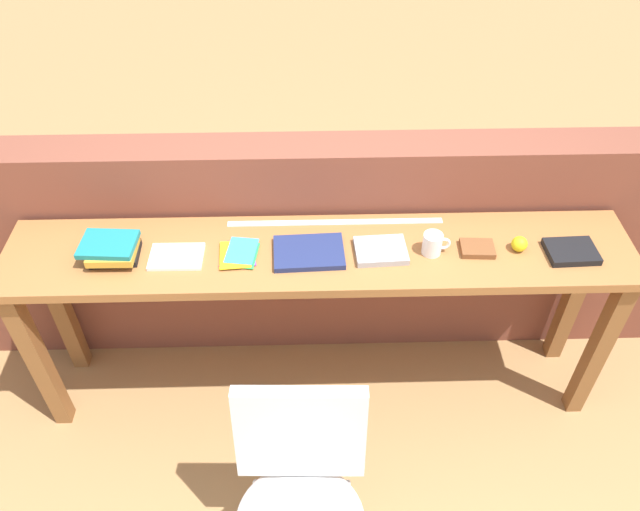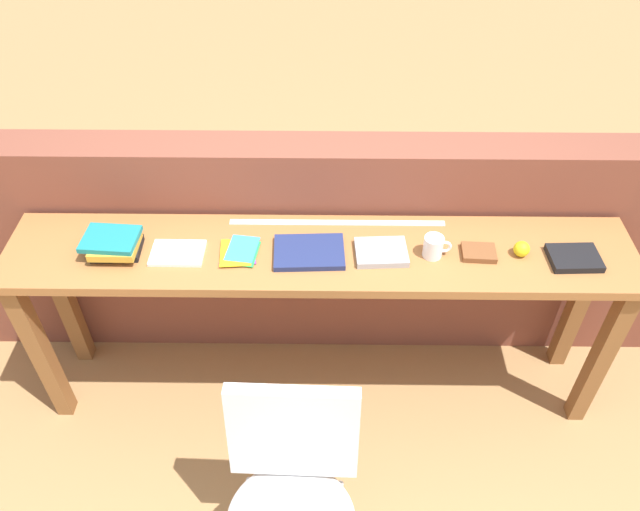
{
  "view_description": "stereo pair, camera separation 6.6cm",
  "coord_description": "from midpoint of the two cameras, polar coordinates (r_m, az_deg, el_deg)",
  "views": [
    {
      "loc": [
        -0.05,
        -1.51,
        2.54
      ],
      "look_at": [
        0.0,
        0.25,
        0.9
      ],
      "focal_mm": 35.0,
      "sensor_mm": 36.0,
      "label": 1
    },
    {
      "loc": [
        0.02,
        -1.51,
        2.54
      ],
      "look_at": [
        0.0,
        0.25,
        0.9
      ],
      "focal_mm": 35.0,
      "sensor_mm": 36.0,
      "label": 2
    }
  ],
  "objects": [
    {
      "name": "book_open_centre",
      "position": [
        2.43,
        -1.81,
        0.28
      ],
      "size": [
        0.28,
        0.2,
        0.02
      ],
      "primitive_type": "cube",
      "rotation": [
        0.0,
        0.0,
        0.04
      ],
      "color": "navy",
      "rests_on": "sideboard"
    },
    {
      "name": "book_stack_leftmost",
      "position": [
        2.53,
        -19.18,
        0.49
      ],
      "size": [
        0.22,
        0.18,
        0.08
      ],
      "color": "black",
      "rests_on": "sideboard"
    },
    {
      "name": "book_grey_hardcover",
      "position": [
        2.44,
        4.8,
        0.44
      ],
      "size": [
        0.21,
        0.17,
        0.03
      ],
      "primitive_type": "cube",
      "rotation": [
        0.0,
        0.0,
        0.05
      ],
      "color": "#9E9EA3",
      "rests_on": "sideboard"
    },
    {
      "name": "sports_ball_small",
      "position": [
        2.55,
        17.06,
        1.01
      ],
      "size": [
        0.06,
        0.06,
        0.06
      ],
      "primitive_type": "sphere",
      "color": "yellow",
      "rests_on": "sideboard"
    },
    {
      "name": "pamphlet_pile_colourful",
      "position": [
        2.45,
        -8.19,
        0.15
      ],
      "size": [
        0.16,
        0.18,
        0.01
      ],
      "color": "#E5334C",
      "rests_on": "sideboard"
    },
    {
      "name": "ruler_metal_back_edge",
      "position": [
        2.58,
        0.66,
        3.05
      ],
      "size": [
        0.89,
        0.03,
        0.0
      ],
      "primitive_type": "cube",
      "color": "silver",
      "rests_on": "sideboard"
    },
    {
      "name": "sideboard",
      "position": [
        2.55,
        -0.77,
        -1.87
      ],
      "size": [
        2.5,
        0.44,
        0.88
      ],
      "color": "#996033",
      "rests_on": "ground"
    },
    {
      "name": "magazine_cycling",
      "position": [
        2.49,
        -13.73,
        -0.12
      ],
      "size": [
        0.21,
        0.15,
        0.01
      ],
      "primitive_type": "cube",
      "rotation": [
        0.0,
        0.0,
        -0.01
      ],
      "color": "white",
      "rests_on": "sideboard"
    },
    {
      "name": "mug",
      "position": [
        2.45,
        9.53,
        1.05
      ],
      "size": [
        0.11,
        0.08,
        0.09
      ],
      "color": "white",
      "rests_on": "sideboard"
    },
    {
      "name": "book_repair_rightmost",
      "position": [
        2.61,
        21.32,
        0.34
      ],
      "size": [
        0.2,
        0.15,
        0.03
      ],
      "primitive_type": "cube",
      "rotation": [
        0.0,
        0.0,
        0.04
      ],
      "color": "black",
      "rests_on": "sideboard"
    },
    {
      "name": "ground_plane",
      "position": [
        2.95,
        -0.54,
        -16.31
      ],
      "size": [
        40.0,
        40.0,
        0.0
      ],
      "primitive_type": "plane",
      "color": "#9E7547"
    },
    {
      "name": "chair_white_moulded",
      "position": [
        2.25,
        -2.72,
        -20.72
      ],
      "size": [
        0.45,
        0.47,
        0.89
      ],
      "color": "silver",
      "rests_on": "ground"
    },
    {
      "name": "brick_wall_back",
      "position": [
        2.91,
        -0.85,
        0.56
      ],
      "size": [
        6.0,
        0.2,
        1.15
      ],
      "primitive_type": "cube",
      "color": "brown",
      "rests_on": "ground"
    },
    {
      "name": "leather_journal_brown",
      "position": [
        2.51,
        13.45,
        0.62
      ],
      "size": [
        0.14,
        0.11,
        0.02
      ],
      "primitive_type": "cube",
      "rotation": [
        0.0,
        0.0,
        -0.06
      ],
      "color": "brown",
      "rests_on": "sideboard"
    }
  ]
}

